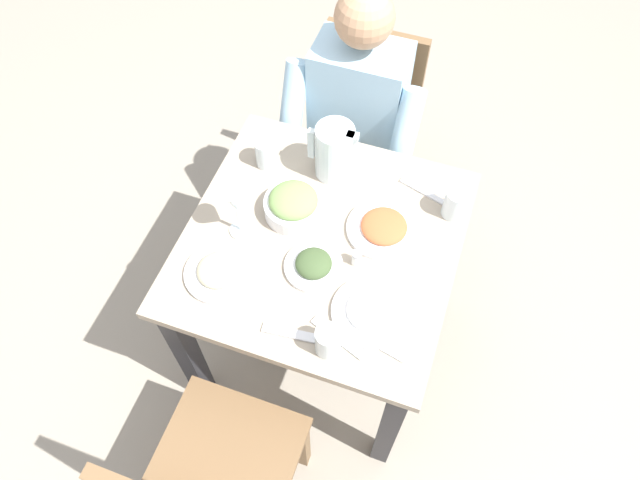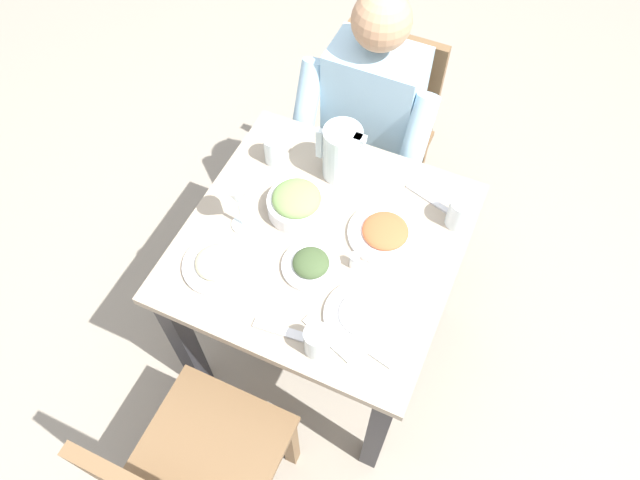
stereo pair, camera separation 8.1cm
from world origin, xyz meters
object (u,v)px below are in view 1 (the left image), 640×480
object	(u,v)px
diner_near	(349,136)
water_glass_far_right	(456,203)
plate_rice_curry	(384,228)
plate_yoghurt	(371,311)
salad_bowl	(294,204)
wine_glass	(236,202)
water_glass_near_right	(328,341)
dining_table	(322,263)
salt_shaker	(357,258)
water_glass_far_left	(266,153)
chair_near	(363,126)
water_pitcher	(334,151)
plate_beans	(219,271)
plate_dolmas	(314,265)

from	to	relation	value
diner_near	water_glass_far_right	xyz separation A→B (m)	(-0.42, 0.29, 0.16)
plate_rice_curry	plate_yoghurt	world-z (taller)	plate_rice_curry
salad_bowl	plate_yoghurt	size ratio (longest dim) A/B	0.83
salad_bowl	wine_glass	world-z (taller)	wine_glass
diner_near	water_glass_near_right	world-z (taller)	diner_near
salad_bowl	water_glass_far_right	world-z (taller)	water_glass_far_right
dining_table	plate_yoghurt	xyz separation A→B (m)	(-0.21, 0.19, 0.16)
salt_shaker	water_glass_far_left	bearing A→B (deg)	-34.31
wine_glass	diner_near	bearing A→B (deg)	-106.34
water_glass_far_left	wine_glass	world-z (taller)	wine_glass
diner_near	plate_rice_curry	bearing A→B (deg)	119.43
chair_near	diner_near	bearing A→B (deg)	90.00
water_pitcher	plate_beans	xyz separation A→B (m)	(0.19, 0.47, -0.08)
water_glass_far_right	plate_beans	bearing A→B (deg)	36.48
plate_yoghurt	salad_bowl	bearing A→B (deg)	-37.95
salad_bowl	water_glass_far_right	size ratio (longest dim) A/B	1.78
dining_table	salt_shaker	distance (m)	0.22
water_pitcher	salt_shaker	size ratio (longest dim) A/B	3.52
chair_near	salad_bowl	distance (m)	0.72
plate_dolmas	dining_table	bearing A→B (deg)	-83.68
water_pitcher	salad_bowl	size ratio (longest dim) A/B	1.05
plate_yoghurt	salt_shaker	world-z (taller)	salt_shaker
plate_yoghurt	water_glass_far_right	xyz separation A→B (m)	(-0.14, -0.41, 0.04)
chair_near	salt_shaker	xyz separation A→B (m)	(-0.19, 0.76, 0.28)
wine_glass	salad_bowl	bearing A→B (deg)	-137.86
plate_rice_curry	water_glass_near_right	distance (m)	0.41
plate_dolmas	water_glass_far_right	bearing A→B (deg)	-136.16
diner_near	plate_yoghurt	xyz separation A→B (m)	(-0.28, 0.70, 0.12)
water_pitcher	plate_yoghurt	size ratio (longest dim) A/B	0.87
diner_near	water_pitcher	size ratio (longest dim) A/B	6.14
salt_shaker	water_glass_near_right	bearing A→B (deg)	91.64
water_pitcher	salad_bowl	distance (m)	0.21
dining_table	plate_beans	xyz separation A→B (m)	(0.24, 0.21, 0.16)
water_pitcher	salt_shaker	distance (m)	0.35
plate_beans	plate_dolmas	distance (m)	0.27
water_glass_far_left	diner_near	bearing A→B (deg)	-122.95
plate_dolmas	water_glass_near_right	size ratio (longest dim) A/B	1.77
chair_near	water_glass_near_right	world-z (taller)	chair_near
water_pitcher	plate_yoghurt	bearing A→B (deg)	120.07
salt_shaker	plate_dolmas	bearing A→B (deg)	26.85
plate_dolmas	plate_yoghurt	distance (m)	0.21
plate_beans	water_glass_far_left	xyz separation A→B (m)	(0.03, -0.43, 0.03)
water_glass_far_right	dining_table	bearing A→B (deg)	32.46
plate_beans	water_glass_far_right	bearing A→B (deg)	-143.52
plate_dolmas	wine_glass	world-z (taller)	wine_glass
salad_bowl	plate_dolmas	world-z (taller)	salad_bowl
diner_near	dining_table	bearing A→B (deg)	98.08
chair_near	plate_beans	world-z (taller)	chair_near
dining_table	salt_shaker	world-z (taller)	salt_shaker
water_glass_far_left	salt_shaker	bearing A→B (deg)	145.69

